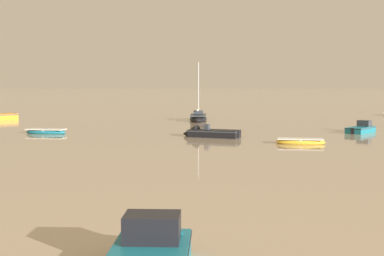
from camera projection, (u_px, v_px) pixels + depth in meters
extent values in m
ellipsoid|color=#197084|center=(46.00, 132.00, 47.53)|extent=(3.85, 2.26, 0.58)
cube|color=silver|center=(46.00, 129.00, 47.51)|extent=(3.56, 2.15, 0.08)
cube|color=silver|center=(46.00, 130.00, 47.51)|extent=(0.55, 1.14, 0.06)
cube|color=black|center=(15.00, 116.00, 65.83)|extent=(0.47, 0.49, 0.68)
cone|color=#197084|center=(157.00, 243.00, 14.52)|extent=(1.85, 1.55, 1.70)
cube|color=black|center=(152.00, 227.00, 13.24)|extent=(1.46, 1.20, 0.66)
cube|color=#384751|center=(154.00, 220.00, 13.75)|extent=(1.30, 0.40, 0.52)
ellipsoid|color=gold|center=(300.00, 142.00, 39.63)|extent=(3.72, 2.03, 0.56)
cube|color=silver|center=(300.00, 139.00, 39.61)|extent=(3.44, 1.93, 0.07)
cube|color=silver|center=(300.00, 140.00, 39.62)|extent=(0.48, 1.11, 0.06)
cube|color=#197084|center=(361.00, 131.00, 48.41)|extent=(3.46, 3.51, 0.68)
cone|color=#197084|center=(368.00, 129.00, 49.82)|extent=(1.74, 1.74, 1.37)
cube|color=#33383F|center=(361.00, 128.00, 48.42)|extent=(3.53, 3.59, 0.08)
cube|color=#33383F|center=(364.00, 123.00, 49.00)|extent=(1.36, 1.35, 0.53)
cube|color=#384751|center=(366.00, 123.00, 49.33)|extent=(0.88, 0.86, 0.42)
cube|color=black|center=(353.00, 131.00, 47.08)|extent=(0.34, 0.34, 0.49)
ellipsoid|color=black|center=(198.00, 119.00, 63.28)|extent=(2.68, 6.46, 1.08)
cube|color=#33383F|center=(198.00, 115.00, 63.24)|extent=(2.38, 5.50, 0.11)
cube|color=#33383F|center=(198.00, 112.00, 63.53)|extent=(1.24, 1.63, 0.39)
cylinder|color=#B7BABF|center=(198.00, 88.00, 63.54)|extent=(0.11, 0.11, 5.95)
cylinder|color=beige|center=(198.00, 109.00, 62.40)|extent=(0.63, 3.45, 0.22)
cube|color=black|center=(214.00, 135.00, 44.50)|extent=(4.36, 3.29, 0.79)
cone|color=black|center=(190.00, 134.00, 45.25)|extent=(1.83, 1.99, 1.59)
cube|color=#33383F|center=(214.00, 131.00, 44.49)|extent=(4.46, 3.36, 0.09)
cube|color=#33383F|center=(207.00, 127.00, 44.67)|extent=(0.55, 0.63, 0.44)
cube|color=black|center=(238.00, 134.00, 43.78)|extent=(0.36, 0.39, 0.56)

